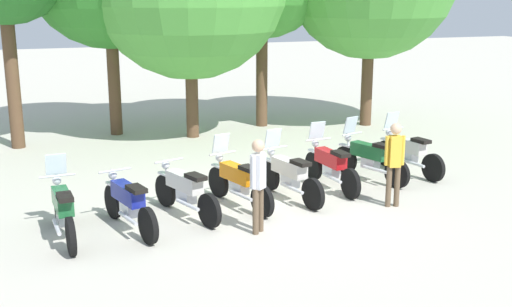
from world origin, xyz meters
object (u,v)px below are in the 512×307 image
object	(u,v)px
motorcycle_2	(185,191)
motorcycle_6	(369,158)
motorcycle_1	(128,203)
motorcycle_7	(408,152)
motorcycle_3	(238,181)
motorcycle_5	(330,165)
motorcycle_0	(63,209)
person_1	(258,179)
motorcycle_4	(289,175)
person_0	(394,158)

from	to	relation	value
motorcycle_2	motorcycle_6	size ratio (longest dim) A/B	1.00
motorcycle_1	motorcycle_7	xyz separation A→B (m)	(6.73, 1.51, 0.01)
motorcycle_3	motorcycle_5	distance (m)	2.30
motorcycle_0	person_1	bearing A→B (deg)	-109.37
motorcycle_2	motorcycle_5	distance (m)	3.44
motorcycle_4	person_0	world-z (taller)	person_0
motorcycle_6	person_0	distance (m)	1.93
motorcycle_4	person_0	bearing A→B (deg)	-134.82
motorcycle_5	person_0	bearing A→B (deg)	-162.13
person_0	person_1	bearing A→B (deg)	-67.51
motorcycle_0	motorcycle_6	xyz separation A→B (m)	(6.72, 1.36, 0.00)
motorcycle_2	motorcycle_4	size ratio (longest dim) A/B	0.98
motorcycle_1	person_1	size ratio (longest dim) A/B	1.27
person_0	person_1	world-z (taller)	person_1
motorcycle_1	motorcycle_3	world-z (taller)	motorcycle_3
motorcycle_6	person_0	xyz separation A→B (m)	(-0.49, -1.81, 0.47)
motorcycle_5	motorcycle_3	bearing A→B (deg)	97.32
motorcycle_0	person_1	size ratio (longest dim) A/B	1.30
motorcycle_2	motorcycle_3	world-z (taller)	motorcycle_3
motorcycle_4	person_0	size ratio (longest dim) A/B	1.28
motorcycle_3	person_0	size ratio (longest dim) A/B	1.27
motorcycle_3	motorcycle_7	xyz separation A→B (m)	(4.49, 0.93, 0.00)
motorcycle_0	motorcycle_1	xyz separation A→B (m)	(1.12, 0.03, -0.01)
motorcycle_4	motorcycle_5	size ratio (longest dim) A/B	0.99
motorcycle_6	motorcycle_7	size ratio (longest dim) A/B	0.97
motorcycle_6	motorcycle_4	bearing A→B (deg)	88.93
person_0	person_1	distance (m)	3.03
motorcycle_0	motorcycle_7	distance (m)	8.00
person_0	motorcycle_5	bearing A→B (deg)	-143.71
motorcycle_4	motorcycle_0	bearing A→B (deg)	86.56
motorcycle_3	person_0	distance (m)	3.10
motorcycle_7	person_1	bearing A→B (deg)	107.24
motorcycle_0	motorcycle_3	size ratio (longest dim) A/B	1.03
motorcycle_7	person_0	xyz separation A→B (m)	(-1.62, -1.98, 0.47)
motorcycle_0	motorcycle_6	size ratio (longest dim) A/B	1.04
motorcycle_7	motorcycle_1	bearing A→B (deg)	92.10
motorcycle_0	motorcycle_6	world-z (taller)	same
motorcycle_4	motorcycle_7	bearing A→B (deg)	-87.81
motorcycle_2	motorcycle_4	distance (m)	2.26
motorcycle_4	motorcycle_6	bearing A→B (deg)	-85.17
motorcycle_0	motorcycle_1	bearing A→B (deg)	-92.63
motorcycle_7	person_0	distance (m)	2.60
motorcycle_7	person_1	distance (m)	5.24
motorcycle_3	motorcycle_4	size ratio (longest dim) A/B	0.99
motorcycle_6	person_1	bearing A→B (deg)	104.93
motorcycle_4	motorcycle_3	bearing A→B (deg)	81.79
motorcycle_2	motorcycle_6	world-z (taller)	motorcycle_6
motorcycle_6	person_1	xyz separation A→B (m)	(-3.49, -2.26, 0.47)
motorcycle_5	person_1	size ratio (longest dim) A/B	1.30
motorcycle_3	motorcycle_5	xyz separation A→B (m)	(2.25, 0.47, 0.00)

